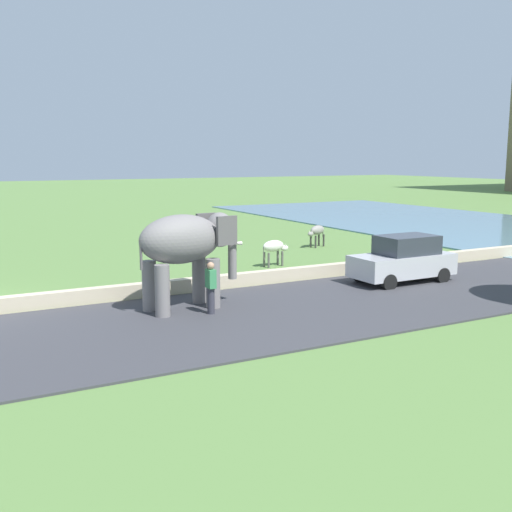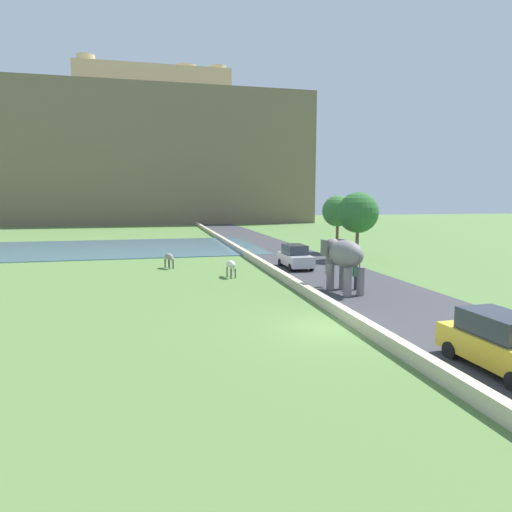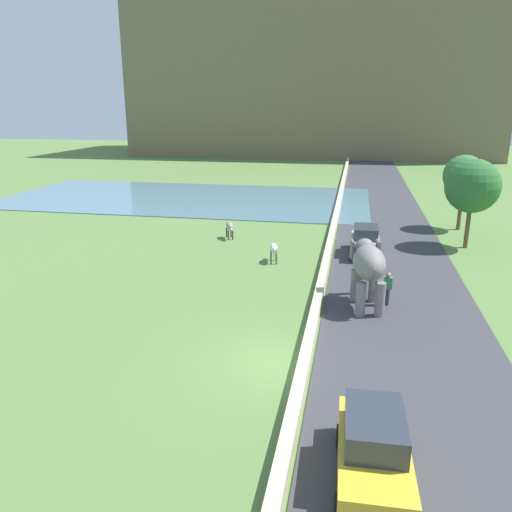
{
  "view_description": "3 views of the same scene",
  "coord_description": "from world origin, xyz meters",
  "px_view_note": "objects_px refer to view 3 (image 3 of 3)",
  "views": [
    {
      "loc": [
        20.39,
        -0.69,
        4.68
      ],
      "look_at": [
        1.33,
        9.54,
        1.13
      ],
      "focal_mm": 42.16,
      "sensor_mm": 36.0,
      "label": 1
    },
    {
      "loc": [
        -6.76,
        -16.24,
        5.3
      ],
      "look_at": [
        -0.97,
        8.79,
        1.86
      ],
      "focal_mm": 30.59,
      "sensor_mm": 36.0,
      "label": 2
    },
    {
      "loc": [
        2.63,
        -16.33,
        9.01
      ],
      "look_at": [
        -2.04,
        7.38,
        1.77
      ],
      "focal_mm": 35.54,
      "sensor_mm": 36.0,
      "label": 3
    }
  ],
  "objects_px": {
    "car_yellow": "(373,450)",
    "cow_grey": "(230,227)",
    "person_beside_elephant": "(388,288)",
    "elephant": "(368,265)",
    "car_silver": "(365,241)",
    "cow_white": "(274,248)"
  },
  "relations": [
    {
      "from": "car_silver",
      "to": "elephant",
      "type": "bearing_deg",
      "value": -90.21
    },
    {
      "from": "car_yellow",
      "to": "car_silver",
      "type": "distance_m",
      "value": 20.15
    },
    {
      "from": "elephant",
      "to": "car_silver",
      "type": "distance_m",
      "value": 8.73
    },
    {
      "from": "cow_white",
      "to": "cow_grey",
      "type": "bearing_deg",
      "value": 128.85
    },
    {
      "from": "elephant",
      "to": "car_yellow",
      "type": "relative_size",
      "value": 0.88
    },
    {
      "from": "cow_white",
      "to": "car_silver",
      "type": "bearing_deg",
      "value": 25.26
    },
    {
      "from": "person_beside_elephant",
      "to": "cow_grey",
      "type": "relative_size",
      "value": 1.16
    },
    {
      "from": "elephant",
      "to": "cow_white",
      "type": "bearing_deg",
      "value": 130.85
    },
    {
      "from": "car_silver",
      "to": "cow_white",
      "type": "distance_m",
      "value": 5.9
    },
    {
      "from": "car_yellow",
      "to": "cow_grey",
      "type": "relative_size",
      "value": 2.87
    },
    {
      "from": "elephant",
      "to": "cow_white",
      "type": "distance_m",
      "value": 8.2
    },
    {
      "from": "elephant",
      "to": "cow_grey",
      "type": "bearing_deg",
      "value": 129.98
    },
    {
      "from": "car_silver",
      "to": "cow_grey",
      "type": "bearing_deg",
      "value": 165.92
    },
    {
      "from": "car_silver",
      "to": "cow_grey",
      "type": "height_order",
      "value": "car_silver"
    },
    {
      "from": "car_yellow",
      "to": "person_beside_elephant",
      "type": "bearing_deg",
      "value": 85.49
    },
    {
      "from": "elephant",
      "to": "car_silver",
      "type": "xyz_separation_m",
      "value": [
        0.03,
        8.66,
        -1.14
      ]
    },
    {
      "from": "elephant",
      "to": "cow_white",
      "type": "height_order",
      "value": "elephant"
    },
    {
      "from": "cow_grey",
      "to": "cow_white",
      "type": "bearing_deg",
      "value": -51.15
    },
    {
      "from": "cow_grey",
      "to": "car_yellow",
      "type": "bearing_deg",
      "value": -67.66
    },
    {
      "from": "elephant",
      "to": "cow_grey",
      "type": "relative_size",
      "value": 2.53
    },
    {
      "from": "person_beside_elephant",
      "to": "car_yellow",
      "type": "bearing_deg",
      "value": -94.51
    },
    {
      "from": "elephant",
      "to": "car_yellow",
      "type": "bearing_deg",
      "value": -89.85
    }
  ]
}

